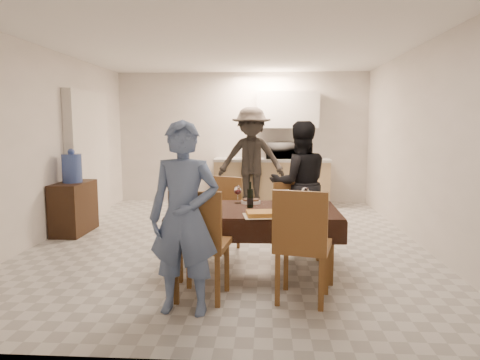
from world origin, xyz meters
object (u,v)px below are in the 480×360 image
object	(u,v)px
water_jug	(72,168)
person_far	(300,184)
microwave	(281,150)
water_pitcher	(288,200)
dining_table	(255,211)
person_near	(184,218)
console	(74,208)
savoury_tart	(264,214)
person_kitchen	(251,159)
wine_bottle	(250,195)

from	to	relation	value
water_jug	person_far	bearing A→B (deg)	-7.42
microwave	person_far	bearing A→B (deg)	92.98
water_pitcher	microwave	bearing A→B (deg)	89.23
dining_table	person_near	distance (m)	1.20
console	person_near	size ratio (longest dim) A/B	0.50
dining_table	microwave	size ratio (longest dim) A/B	3.03
console	microwave	xyz separation A→B (m)	(3.06, 2.41, 0.70)
microwave	dining_table	bearing A→B (deg)	84.06
dining_table	savoury_tart	bearing A→B (deg)	-75.99
savoury_tart	person_far	world-z (taller)	person_far
water_jug	savoury_tart	xyz separation A→B (m)	(2.76, -1.85, -0.24)
dining_table	water_jug	bearing A→B (deg)	150.35
dining_table	savoury_tart	size ratio (longest dim) A/B	4.51
console	savoury_tart	world-z (taller)	console
console	water_jug	world-z (taller)	water_jug
dining_table	person_near	xyz separation A→B (m)	(-0.55, -1.05, 0.15)
savoury_tart	microwave	size ratio (longest dim) A/B	0.67
water_pitcher	person_kitchen	xyz separation A→B (m)	(-0.51, 3.47, 0.16)
person_near	savoury_tart	bearing A→B (deg)	50.05
person_kitchen	dining_table	bearing A→B (deg)	-87.32
water_jug	person_near	xyz separation A→B (m)	(2.11, -2.52, -0.14)
dining_table	console	bearing A→B (deg)	150.35
water_pitcher	microwave	world-z (taller)	microwave
person_far	water_pitcher	bearing A→B (deg)	69.92
water_jug	person_near	distance (m)	3.29
console	water_pitcher	size ratio (longest dim) A/B	3.87
water_jug	wine_bottle	distance (m)	2.97
person_kitchen	microwave	bearing A→B (deg)	38.62
dining_table	water_pitcher	bearing A→B (deg)	-8.87
water_pitcher	person_far	size ratio (longest dim) A/B	0.13
console	person_far	size ratio (longest dim) A/B	0.50
microwave	person_kitchen	xyz separation A→B (m)	(-0.56, -0.45, -0.13)
water_pitcher	person_kitchen	bearing A→B (deg)	98.36
water_pitcher	microwave	distance (m)	3.93
console	person_far	xyz separation A→B (m)	(3.21, -0.42, 0.43)
console	person_near	distance (m)	3.31
wine_bottle	dining_table	bearing A→B (deg)	-45.00
microwave	person_near	distance (m)	5.02
dining_table	person_kitchen	size ratio (longest dim) A/B	0.93
wine_bottle	savoury_tart	size ratio (longest dim) A/B	0.72
dining_table	savoury_tart	xyz separation A→B (m)	(0.10, -0.38, 0.06)
wine_bottle	person_kitchen	size ratio (longest dim) A/B	0.15
microwave	person_near	size ratio (longest dim) A/B	0.36
microwave	person_far	distance (m)	2.84
dining_table	person_far	world-z (taller)	person_far
person_near	person_kitchen	distance (m)	4.49
wine_bottle	person_far	world-z (taller)	person_far
person_kitchen	savoury_tart	bearing A→B (deg)	-86.09
person_far	person_kitchen	xyz separation A→B (m)	(-0.71, 2.37, 0.14)
dining_table	person_kitchen	bearing A→B (deg)	91.94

